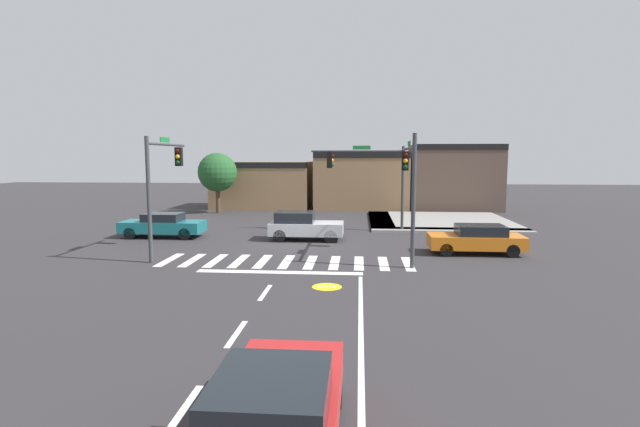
{
  "coord_description": "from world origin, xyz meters",
  "views": [
    {
      "loc": [
        3.22,
        -25.87,
        4.68
      ],
      "look_at": [
        1.22,
        -0.95,
        1.78
      ],
      "focal_mm": 27.57,
      "sensor_mm": 36.0,
      "label": 1
    }
  ],
  "objects_px": {
    "car_red": "(277,409)",
    "roadside_tree": "(217,173)",
    "traffic_signal_southwest": "(163,173)",
    "car_teal": "(163,225)",
    "traffic_signal_southeast": "(409,176)",
    "car_orange": "(477,239)",
    "traffic_signal_northeast": "(368,171)",
    "car_silver": "(304,226)"
  },
  "relations": [
    {
      "from": "traffic_signal_northeast",
      "to": "traffic_signal_southeast",
      "type": "height_order",
      "value": "traffic_signal_southeast"
    },
    {
      "from": "traffic_signal_northeast",
      "to": "car_orange",
      "type": "bearing_deg",
      "value": 126.5
    },
    {
      "from": "traffic_signal_southeast",
      "to": "traffic_signal_northeast",
      "type": "bearing_deg",
      "value": 11.39
    },
    {
      "from": "traffic_signal_southwest",
      "to": "car_red",
      "type": "distance_m",
      "value": 17.52
    },
    {
      "from": "traffic_signal_southwest",
      "to": "car_silver",
      "type": "bearing_deg",
      "value": -51.59
    },
    {
      "from": "car_silver",
      "to": "car_red",
      "type": "height_order",
      "value": "car_silver"
    },
    {
      "from": "traffic_signal_northeast",
      "to": "car_orange",
      "type": "xyz_separation_m",
      "value": [
        5.14,
        -6.94,
        -3.08
      ]
    },
    {
      "from": "car_orange",
      "to": "car_red",
      "type": "distance_m",
      "value": 18.19
    },
    {
      "from": "car_red",
      "to": "roadside_tree",
      "type": "relative_size",
      "value": 0.85
    },
    {
      "from": "car_silver",
      "to": "car_red",
      "type": "distance_m",
      "value": 20.2
    },
    {
      "from": "car_teal",
      "to": "car_red",
      "type": "xyz_separation_m",
      "value": [
        10.16,
        -20.32,
        0.06
      ]
    },
    {
      "from": "traffic_signal_southeast",
      "to": "car_teal",
      "type": "relative_size",
      "value": 1.2
    },
    {
      "from": "traffic_signal_northeast",
      "to": "car_silver",
      "type": "relative_size",
      "value": 1.41
    },
    {
      "from": "traffic_signal_southeast",
      "to": "roadside_tree",
      "type": "height_order",
      "value": "traffic_signal_southeast"
    },
    {
      "from": "traffic_signal_southwest",
      "to": "roadside_tree",
      "type": "xyz_separation_m",
      "value": [
        -2.53,
        17.45,
        -0.52
      ]
    },
    {
      "from": "traffic_signal_northeast",
      "to": "roadside_tree",
      "type": "relative_size",
      "value": 1.16
    },
    {
      "from": "traffic_signal_southwest",
      "to": "car_teal",
      "type": "xyz_separation_m",
      "value": [
        -2.2,
        5.03,
        -3.17
      ]
    },
    {
      "from": "car_silver",
      "to": "roadside_tree",
      "type": "distance_m",
      "value": 15.5
    },
    {
      "from": "traffic_signal_southeast",
      "to": "car_red",
      "type": "relative_size",
      "value": 1.32
    },
    {
      "from": "traffic_signal_southwest",
      "to": "roadside_tree",
      "type": "distance_m",
      "value": 17.64
    },
    {
      "from": "car_teal",
      "to": "roadside_tree",
      "type": "distance_m",
      "value": 12.71
    },
    {
      "from": "car_orange",
      "to": "roadside_tree",
      "type": "relative_size",
      "value": 0.89
    },
    {
      "from": "car_red",
      "to": "traffic_signal_southwest",
      "type": "bearing_deg",
      "value": 27.49
    },
    {
      "from": "traffic_signal_southeast",
      "to": "roadside_tree",
      "type": "distance_m",
      "value": 22.35
    },
    {
      "from": "traffic_signal_southwest",
      "to": "car_silver",
      "type": "relative_size",
      "value": 1.36
    },
    {
      "from": "traffic_signal_southeast",
      "to": "car_silver",
      "type": "height_order",
      "value": "traffic_signal_southeast"
    },
    {
      "from": "car_teal",
      "to": "roadside_tree",
      "type": "xyz_separation_m",
      "value": [
        -0.33,
        12.43,
        2.64
      ]
    },
    {
      "from": "traffic_signal_southwest",
      "to": "traffic_signal_southeast",
      "type": "bearing_deg",
      "value": -89.92
    },
    {
      "from": "traffic_signal_southeast",
      "to": "car_orange",
      "type": "distance_m",
      "value": 4.87
    },
    {
      "from": "roadside_tree",
      "to": "car_red",
      "type": "bearing_deg",
      "value": -72.24
    },
    {
      "from": "car_silver",
      "to": "traffic_signal_northeast",
      "type": "bearing_deg",
      "value": 44.98
    },
    {
      "from": "traffic_signal_northeast",
      "to": "car_orange",
      "type": "distance_m",
      "value": 9.17
    },
    {
      "from": "traffic_signal_northeast",
      "to": "car_red",
      "type": "relative_size",
      "value": 1.36
    },
    {
      "from": "traffic_signal_southwest",
      "to": "car_silver",
      "type": "xyz_separation_m",
      "value": [
        6.07,
        4.81,
        -3.08
      ]
    },
    {
      "from": "car_silver",
      "to": "traffic_signal_southeast",
      "type": "bearing_deg",
      "value": -41.76
    },
    {
      "from": "car_red",
      "to": "roadside_tree",
      "type": "xyz_separation_m",
      "value": [
        -10.49,
        32.75,
        2.58
      ]
    },
    {
      "from": "traffic_signal_northeast",
      "to": "car_silver",
      "type": "height_order",
      "value": "traffic_signal_northeast"
    },
    {
      "from": "car_orange",
      "to": "roadside_tree",
      "type": "bearing_deg",
      "value": -42.45
    },
    {
      "from": "car_silver",
      "to": "roadside_tree",
      "type": "relative_size",
      "value": 0.82
    },
    {
      "from": "car_orange",
      "to": "car_teal",
      "type": "height_order",
      "value": "car_teal"
    },
    {
      "from": "traffic_signal_northeast",
      "to": "traffic_signal_southeast",
      "type": "distance_m",
      "value": 8.63
    },
    {
      "from": "traffic_signal_northeast",
      "to": "car_silver",
      "type": "bearing_deg",
      "value": 44.98
    }
  ]
}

